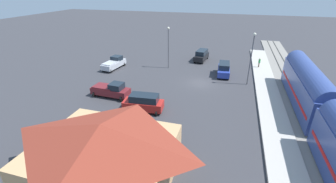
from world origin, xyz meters
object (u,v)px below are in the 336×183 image
object	(u,v)px
pickup_maroon	(111,90)
light_pole_lot_center	(168,43)
station_building	(104,152)
light_pole_near_platform	(252,53)
pedestrian_on_platform	(259,62)
passenger_train	(329,118)
suv_black	(201,55)
pickup_silver	(114,63)
suv_red	(144,103)
suv_blue	(224,69)

from	to	relation	value
pickup_maroon	light_pole_lot_center	bearing A→B (deg)	-106.71
station_building	light_pole_near_platform	size ratio (longest dim) A/B	1.35
pedestrian_on_platform	pickup_maroon	distance (m)	27.55
passenger_train	light_pole_near_platform	distance (m)	15.18
station_building	light_pole_near_platform	distance (m)	26.14
suv_black	pickup_silver	distance (m)	17.63
station_building	suv_red	distance (m)	11.32
pedestrian_on_platform	light_pole_near_platform	size ratio (longest dim) A/B	0.21
passenger_train	light_pole_lot_center	xyz separation A→B (m)	(20.93, -17.51, 1.92)
passenger_train	pedestrian_on_platform	world-z (taller)	passenger_train
suv_black	suv_blue	world-z (taller)	same
station_building	pedestrian_on_platform	world-z (taller)	station_building
pedestrian_on_platform	pickup_maroon	size ratio (longest dim) A/B	0.31
passenger_train	station_building	size ratio (longest dim) A/B	3.06
pedestrian_on_platform	light_pole_lot_center	size ratio (longest dim) A/B	0.23
suv_blue	pickup_maroon	distance (m)	19.40
suv_black	suv_blue	xyz separation A→B (m)	(-4.98, 7.36, 0.00)
passenger_train	suv_black	distance (m)	28.52
suv_black	station_building	bearing A→B (deg)	86.04
suv_black	suv_red	size ratio (longest dim) A/B	1.01
light_pole_near_platform	station_building	bearing A→B (deg)	64.52
light_pole_near_platform	suv_red	bearing A→B (deg)	44.65
pickup_silver	pedestrian_on_platform	bearing A→B (deg)	-164.02
passenger_train	suv_blue	size ratio (longest dim) A/B	6.69
pickup_maroon	light_pole_near_platform	size ratio (longest dim) A/B	0.68
station_building	suv_blue	size ratio (longest dim) A/B	2.18
pickup_maroon	pickup_silver	bearing A→B (deg)	-63.50
suv_blue	suv_red	bearing A→B (deg)	60.67
passenger_train	suv_black	world-z (taller)	passenger_train
station_building	light_pole_lot_center	size ratio (longest dim) A/B	1.44
station_building	suv_black	bearing A→B (deg)	-93.96
pickup_silver	suv_blue	size ratio (longest dim) A/B	1.12
pedestrian_on_platform	light_pole_lot_center	distance (m)	17.26
light_pole_lot_center	pedestrian_on_platform	bearing A→B (deg)	-165.17
passenger_train	pickup_maroon	bearing A→B (deg)	-7.90
suv_black	pickup_maroon	distance (m)	22.40
pickup_maroon	light_pole_near_platform	distance (m)	21.23
pickup_silver	pickup_maroon	world-z (taller)	same
passenger_train	light_pole_near_platform	bearing A→B (deg)	-63.09
suv_blue	pickup_maroon	xyz separation A→B (m)	(14.47, 12.93, -0.12)
passenger_train	light_pole_lot_center	world-z (taller)	light_pole_lot_center
suv_red	light_pole_lot_center	bearing A→B (deg)	-84.41
suv_red	pickup_maroon	size ratio (longest dim) A/B	0.92
station_building	light_pole_near_platform	bearing A→B (deg)	-115.48
suv_black	light_pole_near_platform	size ratio (longest dim) A/B	0.63
pickup_silver	light_pole_near_platform	distance (m)	24.14
station_building	light_pole_lot_center	distance (m)	27.86
passenger_train	pickup_maroon	size ratio (longest dim) A/B	6.09
suv_red	pickup_silver	world-z (taller)	suv_red
suv_red	pickup_silver	size ratio (longest dim) A/B	0.91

